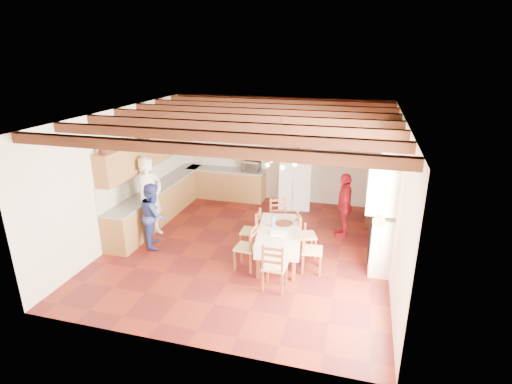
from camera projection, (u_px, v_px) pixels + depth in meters
floor at (248, 249)px, 8.97m from camera, size 6.00×6.50×0.02m
ceiling at (247, 113)px, 7.96m from camera, size 6.00×6.50×0.02m
wall_back at (280, 150)px, 11.43m from camera, size 6.00×0.02×3.00m
wall_front at (181, 258)px, 5.50m from camera, size 6.00×0.02×3.00m
wall_left at (123, 174)px, 9.21m from camera, size 0.02×6.50×3.00m
wall_right at (397, 198)px, 7.72m from camera, size 0.02×6.50×3.00m
ceiling_beams at (247, 119)px, 7.99m from camera, size 6.00×6.30×0.16m
lower_cabinets_left at (161, 203)px, 10.45m from camera, size 0.60×4.30×0.86m
lower_cabinets_back at (226, 184)px, 11.89m from camera, size 2.30×0.60×0.86m
countertop_left at (159, 186)px, 10.30m from camera, size 0.62×4.30×0.04m
countertop_back at (226, 170)px, 11.74m from camera, size 2.34×0.62×0.04m
backsplash_left at (148, 174)px, 10.26m from camera, size 0.03×4.30×0.60m
backsplash_back at (229, 157)px, 11.89m from camera, size 2.30×0.03×0.60m
upper_cabinets at (152, 149)px, 10.00m from camera, size 0.35×4.20×0.70m
fireplace at (380, 198)px, 8.00m from camera, size 0.56×1.60×2.80m
wall_picture at (335, 141)px, 10.90m from camera, size 0.34×0.03×0.42m
refrigerator at (295, 178)px, 11.07m from camera, size 0.94×0.81×1.71m
hutch at (379, 181)px, 10.01m from camera, size 0.51×1.21×2.19m
dining_table at (279, 233)px, 8.23m from camera, size 1.08×1.77×0.73m
chandelier at (281, 157)px, 7.69m from camera, size 0.47×0.47×0.03m
chair_left_near at (246, 246)px, 8.02m from camera, size 0.43×0.45×0.96m
chair_left_far at (251, 230)px, 8.73m from camera, size 0.41×0.43×0.96m
chair_right_near at (312, 249)px, 7.90m from camera, size 0.44×0.46×0.96m
chair_right_far at (306, 234)px, 8.54m from camera, size 0.52×0.53×0.96m
chair_end_near at (275, 266)px, 7.31m from camera, size 0.43×0.41×0.96m
chair_end_far at (279, 220)px, 9.28m from camera, size 0.54×0.53×0.96m
person_man at (150, 197)px, 9.29m from camera, size 0.63×0.80×1.93m
person_woman_blue at (154, 215)px, 8.89m from camera, size 0.79×0.88×1.47m
person_woman_red at (344, 205)px, 9.35m from camera, size 0.49×0.95×1.55m
microwave at (251, 166)px, 11.49m from camera, size 0.55×0.42×0.28m
fridge_vase at (298, 143)px, 10.73m from camera, size 0.34×0.34×0.28m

